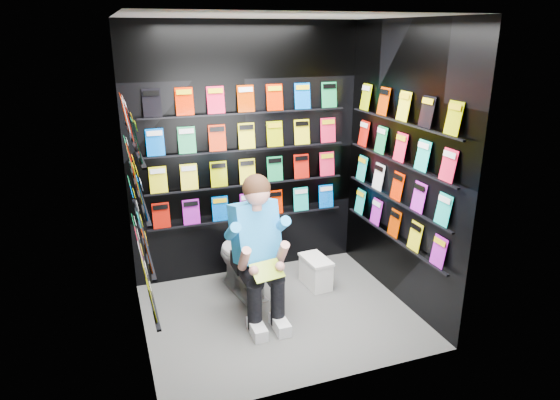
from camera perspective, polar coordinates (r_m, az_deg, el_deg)
name	(u,v)px	position (r m, az deg, el deg)	size (l,w,h in m)	color
floor	(279,314)	(4.74, -0.09, -12.93)	(2.40, 2.40, 0.00)	#565653
ceiling	(279,16)	(4.03, -0.10, 20.32)	(2.40, 2.40, 0.00)	white
wall_back	(246,154)	(5.13, -3.89, 5.30)	(2.40, 0.04, 2.60)	black
wall_front	(330,220)	(3.33, 5.73, -2.30)	(2.40, 0.04, 2.60)	black
wall_left	(132,195)	(3.98, -16.57, 0.55)	(0.04, 2.00, 2.60)	black
wall_right	(402,167)	(4.73, 13.75, 3.65)	(0.04, 2.00, 2.60)	black
comics_back	(247,154)	(5.10, -3.80, 5.28)	(2.10, 0.06, 1.37)	red
comics_left	(136,194)	(3.98, -16.15, 0.67)	(0.06, 1.70, 1.37)	red
comics_right	(399,167)	(4.71, 13.44, 3.68)	(0.06, 1.70, 1.37)	red
toilet	(244,258)	(4.96, -4.15, -6.65)	(0.42, 0.75, 0.73)	white
longbox	(316,273)	(5.17, 4.10, -8.31)	(0.20, 0.37, 0.28)	silver
longbox_lid	(316,259)	(5.11, 4.14, -6.79)	(0.22, 0.39, 0.03)	silver
reader	(254,233)	(4.45, -2.93, -3.74)	(0.55, 0.80, 1.48)	#3091E0
held_comic	(267,271)	(4.23, -1.48, -8.07)	(0.27, 0.01, 0.19)	green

